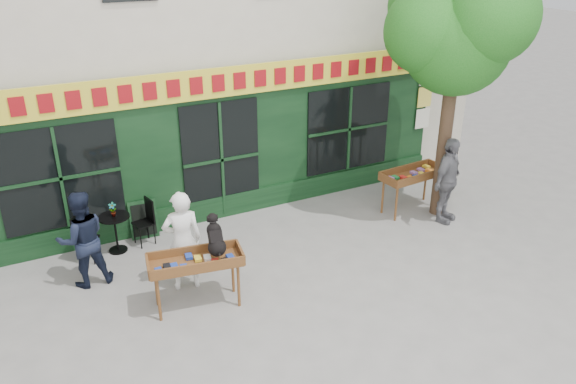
{
  "coord_description": "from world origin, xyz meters",
  "views": [
    {
      "loc": [
        -3.87,
        -8.2,
        5.66
      ],
      "look_at": [
        0.65,
        0.5,
        1.19
      ],
      "focal_mm": 35.0,
      "sensor_mm": 36.0,
      "label": 1
    }
  ],
  "objects_px": {
    "woman": "(183,241)",
    "book_cart_right": "(413,176)",
    "book_cart_center": "(196,263)",
    "man_right": "(447,181)",
    "bistro_table": "(115,226)",
    "dog": "(215,235)",
    "man_left": "(82,239)"
  },
  "relations": [
    {
      "from": "book_cart_center",
      "to": "man_left",
      "type": "distance_m",
      "value": 2.17
    },
    {
      "from": "book_cart_right",
      "to": "man_left",
      "type": "distance_m",
      "value": 6.99
    },
    {
      "from": "man_right",
      "to": "dog",
      "type": "bearing_deg",
      "value": 161.07
    },
    {
      "from": "dog",
      "to": "man_right",
      "type": "bearing_deg",
      "value": 15.71
    },
    {
      "from": "man_left",
      "to": "bistro_table",
      "type": "bearing_deg",
      "value": -129.55
    },
    {
      "from": "woman",
      "to": "man_right",
      "type": "xyz_separation_m",
      "value": [
        5.77,
        -0.14,
        0.03
      ]
    },
    {
      "from": "dog",
      "to": "man_left",
      "type": "distance_m",
      "value": 2.49
    },
    {
      "from": "dog",
      "to": "book_cart_right",
      "type": "bearing_deg",
      "value": 24.16
    },
    {
      "from": "book_cart_right",
      "to": "woman",
      "type": "bearing_deg",
      "value": -178.47
    },
    {
      "from": "bistro_table",
      "to": "woman",
      "type": "bearing_deg",
      "value": -65.72
    },
    {
      "from": "dog",
      "to": "man_left",
      "type": "xyz_separation_m",
      "value": [
        -1.86,
        1.6,
        -0.4
      ]
    },
    {
      "from": "woman",
      "to": "man_right",
      "type": "distance_m",
      "value": 5.78
    },
    {
      "from": "book_cart_center",
      "to": "book_cart_right",
      "type": "bearing_deg",
      "value": 22.78
    },
    {
      "from": "book_cart_center",
      "to": "bistro_table",
      "type": "bearing_deg",
      "value": 118.15
    },
    {
      "from": "man_right",
      "to": "bistro_table",
      "type": "relative_size",
      "value": 2.48
    },
    {
      "from": "dog",
      "to": "woman",
      "type": "height_order",
      "value": "woman"
    },
    {
      "from": "man_right",
      "to": "bistro_table",
      "type": "xyz_separation_m",
      "value": [
        -6.59,
        1.94,
        -0.4
      ]
    },
    {
      "from": "dog",
      "to": "man_left",
      "type": "bearing_deg",
      "value": 149.11
    },
    {
      "from": "man_right",
      "to": "book_cart_center",
      "type": "bearing_deg",
      "value": 160.22
    },
    {
      "from": "book_cart_center",
      "to": "woman",
      "type": "bearing_deg",
      "value": 99.81
    },
    {
      "from": "dog",
      "to": "man_right",
      "type": "xyz_separation_m",
      "value": [
        5.42,
        0.56,
        -0.35
      ]
    },
    {
      "from": "book_cart_right",
      "to": "book_cart_center",
      "type": "bearing_deg",
      "value": -171.87
    },
    {
      "from": "book_cart_right",
      "to": "bistro_table",
      "type": "xyz_separation_m",
      "value": [
        -6.29,
        1.19,
        -0.28
      ]
    },
    {
      "from": "book_cart_center",
      "to": "woman",
      "type": "relative_size",
      "value": 0.86
    },
    {
      "from": "bistro_table",
      "to": "man_left",
      "type": "relative_size",
      "value": 0.43
    },
    {
      "from": "bistro_table",
      "to": "book_cart_right",
      "type": "bearing_deg",
      "value": -10.73
    },
    {
      "from": "man_left",
      "to": "dog",
      "type": "bearing_deg",
      "value": 137.63
    },
    {
      "from": "dog",
      "to": "book_cart_right",
      "type": "relative_size",
      "value": 0.39
    },
    {
      "from": "woman",
      "to": "book_cart_right",
      "type": "height_order",
      "value": "woman"
    },
    {
      "from": "woman",
      "to": "man_left",
      "type": "height_order",
      "value": "woman"
    },
    {
      "from": "man_right",
      "to": "man_left",
      "type": "xyz_separation_m",
      "value": [
        -7.29,
        1.04,
        -0.05
      ]
    },
    {
      "from": "woman",
      "to": "man_right",
      "type": "relative_size",
      "value": 0.97
    }
  ]
}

